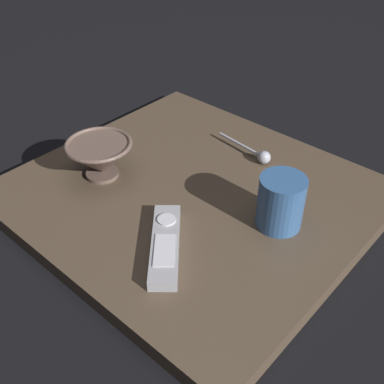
% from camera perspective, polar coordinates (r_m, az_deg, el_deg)
% --- Properties ---
extents(ground_plane, '(6.00, 6.00, 0.00)m').
position_cam_1_polar(ground_plane, '(0.91, -0.03, -1.27)').
color(ground_plane, black).
extents(table, '(0.62, 0.58, 0.03)m').
position_cam_1_polar(table, '(0.90, -0.03, -0.50)').
color(table, '#4C3D2D').
rests_on(table, ground).
extents(cereal_bowl, '(0.13, 0.13, 0.07)m').
position_cam_1_polar(cereal_bowl, '(0.92, -11.06, 4.13)').
color(cereal_bowl, brown).
rests_on(cereal_bowl, table).
extents(coffee_mug, '(0.08, 0.08, 0.09)m').
position_cam_1_polar(coffee_mug, '(0.80, 10.68, -1.22)').
color(coffee_mug, '#33598C').
rests_on(coffee_mug, table).
extents(teaspoon, '(0.14, 0.03, 0.03)m').
position_cam_1_polar(teaspoon, '(0.97, 8.18, 4.46)').
color(teaspoon, '#A3A5B2').
rests_on(teaspoon, table).
extents(tv_remote_near, '(0.15, 0.16, 0.02)m').
position_cam_1_polar(tv_remote_near, '(0.76, -3.26, -6.37)').
color(tv_remote_near, '#9E9EA3').
rests_on(tv_remote_near, table).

